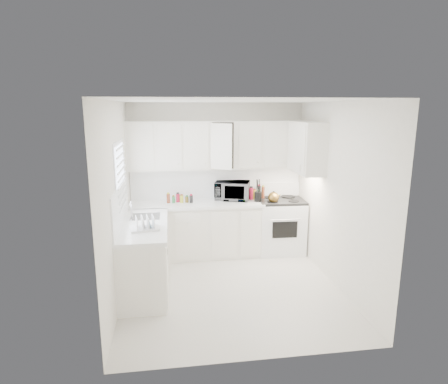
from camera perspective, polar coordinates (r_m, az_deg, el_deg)
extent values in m
plane|color=silver|center=(5.58, 1.05, -14.22)|extent=(3.20, 3.20, 0.00)
plane|color=white|center=(4.98, 1.18, 13.56)|extent=(3.20, 3.20, 0.00)
plane|color=white|center=(6.68, -1.10, 2.08)|extent=(3.00, 0.00, 3.00)
plane|color=white|center=(3.62, 5.22, -7.06)|extent=(3.00, 0.00, 3.00)
plane|color=white|center=(5.11, -15.74, -1.66)|extent=(0.00, 3.20, 3.20)
plane|color=white|center=(5.56, 16.55, -0.57)|extent=(0.00, 3.20, 3.20)
cube|color=white|center=(6.42, -4.20, -1.81)|extent=(2.24, 0.64, 0.05)
cube|color=white|center=(5.37, -11.94, -4.93)|extent=(0.64, 1.62, 0.05)
cube|color=white|center=(6.68, -1.08, 1.43)|extent=(2.98, 0.02, 0.55)
cube|color=white|center=(5.32, -15.31, -1.91)|extent=(0.02, 1.60, 0.55)
imported|color=gray|center=(6.56, 1.26, 0.52)|extent=(0.65, 0.48, 0.39)
cylinder|color=white|center=(6.64, -0.69, 0.14)|extent=(0.12, 0.12, 0.27)
cylinder|color=brown|center=(6.51, -8.34, -0.89)|extent=(0.06, 0.06, 0.13)
cylinder|color=#267438|center=(6.42, -7.67, -1.05)|extent=(0.06, 0.06, 0.13)
cylinder|color=red|center=(6.51, -7.02, -0.85)|extent=(0.06, 0.06, 0.13)
cylinder|color=gold|center=(6.42, -6.33, -1.01)|extent=(0.06, 0.06, 0.13)
cylinder|color=brown|center=(6.51, -5.70, -0.81)|extent=(0.06, 0.06, 0.13)
cylinder|color=black|center=(6.43, -4.99, -0.97)|extent=(0.06, 0.06, 0.13)
cylinder|color=red|center=(6.69, 4.00, -0.16)|extent=(0.06, 0.06, 0.19)
cylinder|color=gold|center=(6.64, 4.57, -0.26)|extent=(0.06, 0.06, 0.19)
cylinder|color=brown|center=(6.71, 4.92, -0.13)|extent=(0.06, 0.06, 0.19)
cylinder|color=black|center=(6.67, 5.49, -0.23)|extent=(0.06, 0.06, 0.19)
cylinder|color=brown|center=(6.74, 5.83, -0.11)|extent=(0.06, 0.06, 0.19)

